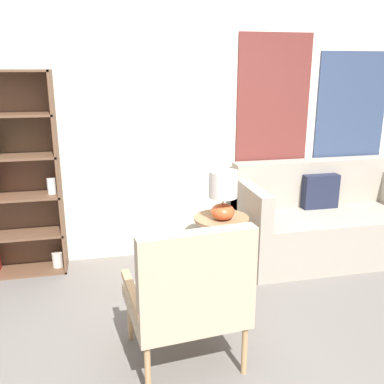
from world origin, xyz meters
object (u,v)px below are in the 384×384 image
(table_lamp, at_px, (223,193))
(side_table, at_px, (221,225))
(armchair, at_px, (190,293))
(couch, at_px, (323,222))

(table_lamp, bearing_deg, side_table, 83.12)
(table_lamp, bearing_deg, armchair, -115.67)
(couch, relative_size, side_table, 2.97)
(armchair, xyz_separation_m, table_lamp, (0.52, 1.09, 0.28))
(armchair, distance_m, table_lamp, 1.24)
(armchair, height_order, table_lamp, table_lamp)
(table_lamp, bearing_deg, couch, 14.67)
(armchair, height_order, couch, armchair)
(couch, xyz_separation_m, table_lamp, (-1.13, -0.30, 0.46))
(armchair, relative_size, side_table, 1.70)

